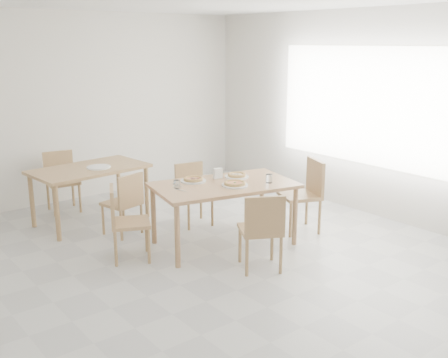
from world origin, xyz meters
TOP-DOWN VIEW (x-y plane):
  - room at (2.98, 0.30)m, footprint 7.28×7.00m
  - main_table at (0.66, 0.60)m, footprint 1.79×1.25m
  - chair_south at (0.50, -0.25)m, footprint 0.57×0.57m
  - chair_north at (0.81, 1.46)m, footprint 0.46×0.46m
  - chair_west at (-0.49, 0.92)m, footprint 0.55×0.55m
  - chair_east at (1.78, 0.33)m, footprint 0.60×0.60m
  - plate_margherita at (0.70, 0.44)m, footprint 0.30×0.30m
  - plate_mushroom at (0.96, 0.73)m, footprint 0.29×0.29m
  - plate_pepperoni at (0.43, 0.89)m, footprint 0.30×0.30m
  - pizza_margherita at (0.70, 0.44)m, footprint 0.26×0.26m
  - pizza_mushroom at (0.96, 0.73)m, footprint 0.28×0.28m
  - pizza_pepperoni at (0.43, 0.89)m, footprint 0.30×0.30m
  - tumbler_a at (0.12, 0.78)m, footprint 0.07×0.07m
  - tumbler_b at (1.10, 0.30)m, footprint 0.08×0.08m
  - napkin_holder at (0.73, 0.80)m, footprint 0.13×0.07m
  - fork_a at (0.10, 0.67)m, footprint 0.05×0.18m
  - fork_b at (0.19, 0.87)m, footprint 0.02×0.19m
  - second_table at (-0.23, 2.33)m, footprint 1.53×0.97m
  - chair_back_s at (-0.11, 1.59)m, footprint 0.48×0.48m
  - chair_back_n at (-0.33, 3.08)m, footprint 0.47×0.47m
  - plate_empty at (-0.14, 2.24)m, footprint 0.31×0.31m

SIDE VIEW (x-z plane):
  - chair_back_s at x=-0.11m, z-range 0.06..0.86m
  - chair_north at x=0.81m, z-range 0.06..0.87m
  - chair_west at x=-0.49m, z-range 0.07..0.90m
  - chair_back_n at x=-0.33m, z-range 0.07..0.91m
  - chair_south at x=0.50m, z-range 0.07..0.92m
  - chair_east at x=1.78m, z-range 0.07..0.99m
  - second_table at x=-0.23m, z-range 0.29..1.04m
  - main_table at x=0.66m, z-range 0.30..1.05m
  - fork_a at x=0.10m, z-range 0.75..0.76m
  - fork_b at x=0.19m, z-range 0.75..0.76m
  - plate_margherita at x=0.70m, z-range 0.75..0.77m
  - plate_mushroom at x=0.96m, z-range 0.75..0.77m
  - plate_pepperoni at x=0.43m, z-range 0.75..0.77m
  - plate_empty at x=-0.14m, z-range 0.75..0.77m
  - pizza_margherita at x=0.70m, z-range 0.76..0.80m
  - pizza_mushroom at x=0.96m, z-range 0.76..0.80m
  - pizza_pepperoni at x=0.43m, z-range 0.77..0.80m
  - tumbler_a at x=0.12m, z-range 0.75..0.84m
  - tumbler_b at x=1.10m, z-range 0.75..0.85m
  - napkin_holder at x=0.73m, z-range 0.75..0.88m
  - room at x=2.98m, z-range -2.00..5.00m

